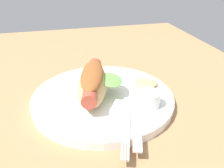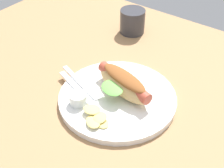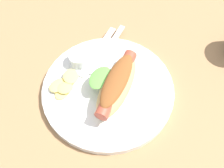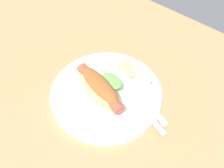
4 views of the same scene
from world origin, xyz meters
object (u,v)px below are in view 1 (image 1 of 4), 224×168
(fork, at_px, (126,123))
(knife, at_px, (137,119))
(hot_dog, at_px, (93,82))
(sauce_ramekin, at_px, (149,99))
(plate, at_px, (103,98))
(chips_pile, at_px, (144,84))

(fork, distance_m, knife, 0.02)
(hot_dog, height_order, sauce_ramekin, hot_dog)
(hot_dog, xyz_separation_m, fork, (-0.11, -0.04, -0.03))
(sauce_ramekin, xyz_separation_m, knife, (-0.04, 0.04, -0.01))
(plate, relative_size, hot_dog, 1.65)
(knife, xyz_separation_m, chips_pile, (0.11, -0.05, 0.01))
(plate, distance_m, sauce_ramekin, 0.10)
(hot_dog, xyz_separation_m, chips_pile, (0.01, -0.11, -0.02))
(knife, distance_m, chips_pile, 0.12)
(sauce_ramekin, distance_m, knife, 0.05)
(sauce_ramekin, bearing_deg, fork, 127.18)
(sauce_ramekin, distance_m, chips_pile, 0.07)
(sauce_ramekin, relative_size, fork, 0.26)
(knife, bearing_deg, fork, -54.61)
(hot_dog, bearing_deg, fork, 33.05)
(hot_dog, distance_m, fork, 0.12)
(fork, relative_size, knife, 0.98)
(plate, height_order, hot_dog, hot_dog)
(plate, bearing_deg, fork, -169.74)
(fork, bearing_deg, chips_pile, 164.64)
(knife, relative_size, chips_pile, 1.93)
(fork, xyz_separation_m, knife, (0.01, -0.02, -0.00))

